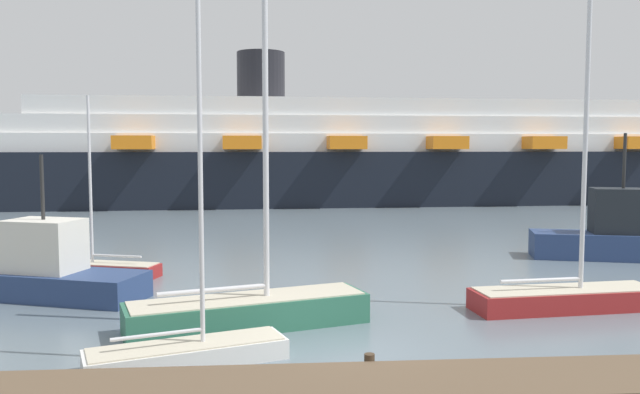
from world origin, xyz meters
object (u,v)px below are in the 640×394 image
at_px(sailboat_3, 567,294).
at_px(cruise_ship, 424,155).
at_px(sailboat_2, 101,267).
at_px(fishing_boat_1, 50,270).
at_px(sailboat_1, 188,348).
at_px(sailboat_0, 249,308).
at_px(fishing_boat_2, 616,234).

bearing_deg(sailboat_3, cruise_ship, 77.19).
height_order(sailboat_2, fishing_boat_1, sailboat_2).
bearing_deg(sailboat_3, sailboat_1, -165.03).
bearing_deg(sailboat_0, fishing_boat_1, 131.11).
bearing_deg(fishing_boat_1, sailboat_0, 167.75).
relative_size(sailboat_0, fishing_boat_1, 1.49).
height_order(sailboat_1, fishing_boat_1, sailboat_1).
distance_m(fishing_boat_1, fishing_boat_2, 25.59).
bearing_deg(fishing_boat_2, sailboat_3, -111.74).
bearing_deg(sailboat_1, fishing_boat_1, 108.35).
height_order(sailboat_0, sailboat_2, sailboat_0).
bearing_deg(sailboat_0, sailboat_3, -10.56).
xyz_separation_m(sailboat_2, fishing_boat_2, (24.04, 2.33, 0.81)).
height_order(sailboat_0, sailboat_1, sailboat_0).
relative_size(sailboat_2, fishing_boat_1, 1.07).
relative_size(sailboat_3, fishing_boat_2, 1.37).
distance_m(sailboat_0, fishing_boat_1, 8.57).
distance_m(sailboat_1, fishing_boat_2, 23.41).
bearing_deg(cruise_ship, sailboat_1, -112.80).
xyz_separation_m(sailboat_2, fishing_boat_1, (-0.80, -3.82, 0.61)).
height_order(fishing_boat_1, fishing_boat_2, fishing_boat_2).
bearing_deg(sailboat_1, sailboat_0, 46.44).
height_order(sailboat_2, sailboat_3, sailboat_3).
xyz_separation_m(sailboat_3, cruise_ship, (5.31, 42.10, 4.04)).
xyz_separation_m(fishing_boat_2, cruise_ship, (-1.56, 32.88, 3.35)).
distance_m(sailboat_3, fishing_boat_1, 18.24).
xyz_separation_m(sailboat_0, sailboat_1, (-1.42, -3.18, -0.16)).
xyz_separation_m(sailboat_1, fishing_boat_2, (18.94, 13.75, 0.78)).
relative_size(sailboat_2, cruise_ship, 0.08).
relative_size(sailboat_2, sailboat_3, 0.70).
relative_size(sailboat_0, sailboat_1, 1.15).
distance_m(sailboat_1, fishing_boat_1, 9.64).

